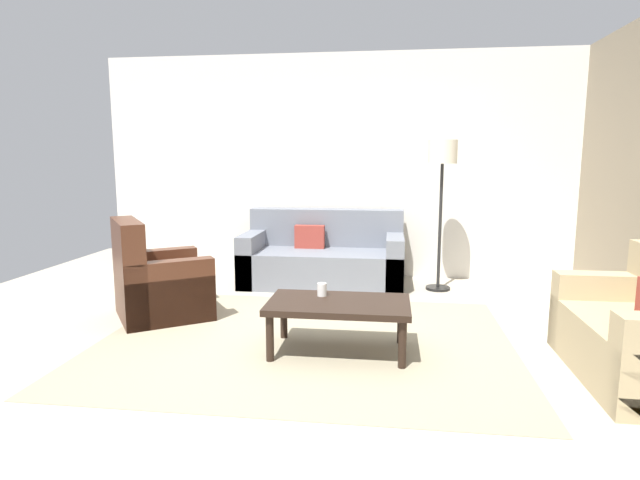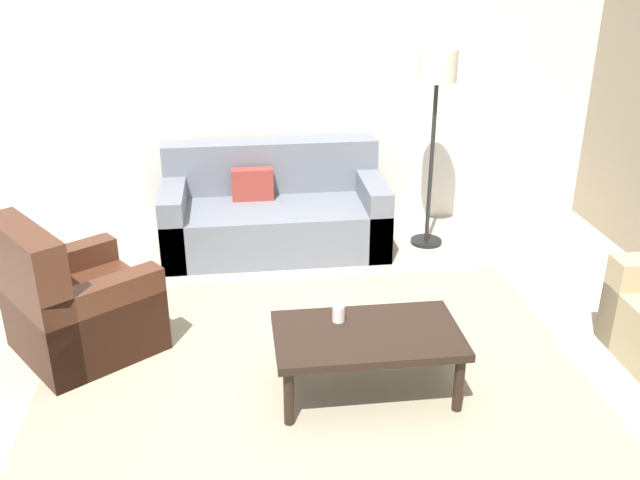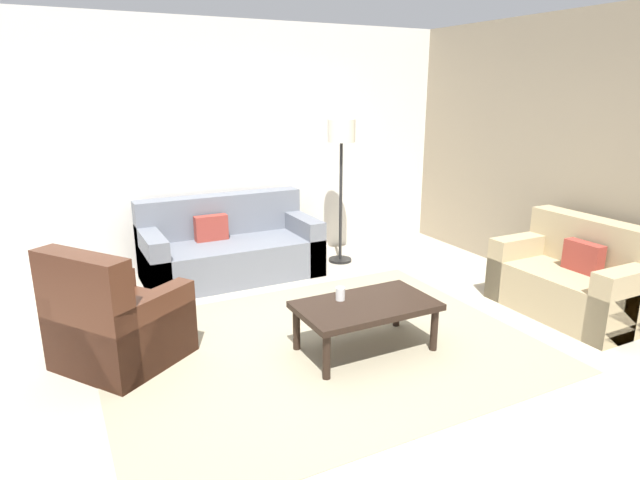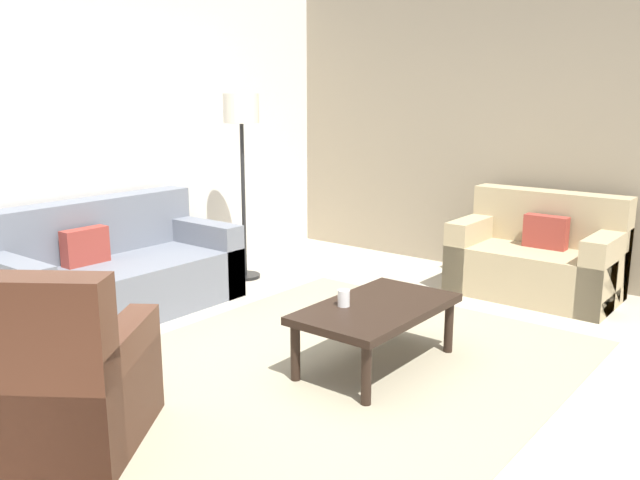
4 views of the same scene
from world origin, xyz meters
The scene contains 8 objects.
ground_plane centered at (0.00, 0.00, 0.00)m, with size 8.00×8.00×0.00m, color #B2A893.
rear_partition centered at (0.00, 2.60, 1.40)m, with size 6.00×0.12×2.80m, color silver.
area_rug centered at (0.00, 0.00, 0.00)m, with size 3.39×2.66×0.01m, color gray.
couch_main centered at (-0.10, 2.08, 0.30)m, with size 1.91×0.94×0.88m.
armchair_leather centered at (-1.52, 0.47, 0.31)m, with size 1.11×1.11×0.95m.
coffee_table centered at (0.30, -0.20, 0.36)m, with size 1.10×0.64×0.41m.
cup centered at (0.15, -0.05, 0.46)m, with size 0.08×0.08×0.10m, color white.
lamp_standing centered at (1.26, 1.92, 1.41)m, with size 0.32×0.32×1.71m.
Camera 1 is at (0.68, -4.11, 1.52)m, focal length 29.28 mm.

